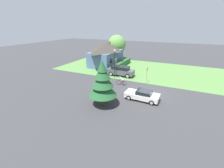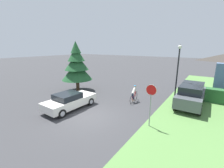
% 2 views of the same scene
% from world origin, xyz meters
% --- Properties ---
extents(ground_plane, '(140.00, 140.00, 0.00)m').
position_xyz_m(ground_plane, '(0.00, 0.00, 0.00)').
color(ground_plane, '#38383A').
extents(grass_verge_right, '(16.00, 36.00, 0.01)m').
position_xyz_m(grass_verge_right, '(11.73, 4.00, 0.01)').
color(grass_verge_right, '#568442').
rests_on(grass_verge_right, ground).
extents(cottage_house, '(9.61, 5.83, 5.32)m').
position_xyz_m(cottage_house, '(11.70, 12.66, 2.74)').
color(cottage_house, slate).
rests_on(cottage_house, ground).
extents(hedge_row, '(11.71, 0.90, 1.24)m').
position_xyz_m(hedge_row, '(10.72, 8.60, 0.62)').
color(hedge_row, '#285B2D').
rests_on(hedge_row, ground).
extents(sedan_left_lane, '(1.99, 4.36, 1.35)m').
position_xyz_m(sedan_left_lane, '(-2.25, 0.25, 0.67)').
color(sedan_left_lane, silver).
rests_on(sedan_left_lane, ground).
extents(cyclist, '(0.44, 1.72, 1.53)m').
position_xyz_m(cyclist, '(1.35, 4.58, 0.72)').
color(cyclist, black).
rests_on(cyclist, ground).
extents(parked_suv_right, '(1.96, 4.91, 1.86)m').
position_xyz_m(parked_suv_right, '(5.77, 6.48, 0.97)').
color(parked_suv_right, '#4C5156').
rests_on(parked_suv_right, ground).
extents(stop_sign, '(0.67, 0.07, 2.73)m').
position_xyz_m(stop_sign, '(4.10, 1.19, 1.91)').
color(stop_sign, gray).
rests_on(stop_sign, ground).
extents(street_lamp, '(0.34, 0.34, 5.15)m').
position_xyz_m(street_lamp, '(4.38, 7.13, 3.35)').
color(street_lamp, black).
rests_on(street_lamp, ground).
extents(conifer_tall_near, '(3.35, 3.35, 5.53)m').
position_xyz_m(conifer_tall_near, '(-5.54, 4.23, 2.94)').
color(conifer_tall_near, '#4C3823').
rests_on(conifer_tall_near, ground).
extents(deciduous_tree_right, '(4.81, 4.81, 6.63)m').
position_xyz_m(deciduous_tree_right, '(18.51, 12.84, 4.10)').
color(deciduous_tree_right, '#4C3823').
rests_on(deciduous_tree_right, ground).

